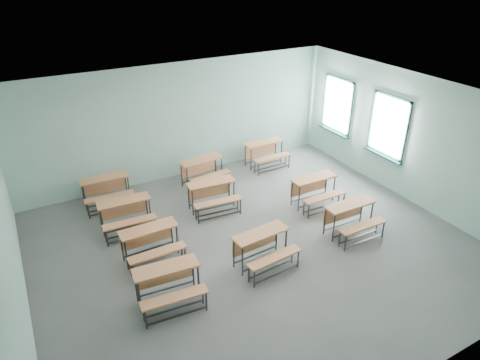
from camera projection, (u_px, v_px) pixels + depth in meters
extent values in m
cube|color=slate|center=(255.00, 246.00, 9.33)|extent=(9.00, 8.00, 0.02)
cube|color=white|center=(258.00, 104.00, 7.82)|extent=(9.00, 8.00, 0.02)
cube|color=#A9D4C4|center=(181.00, 121.00, 11.67)|extent=(9.00, 0.02, 3.20)
cube|color=#A9D4C4|center=(416.00, 310.00, 5.47)|extent=(9.00, 0.02, 3.20)
cube|color=#A9D4C4|center=(7.00, 247.00, 6.65)|extent=(0.02, 8.00, 3.20)
cube|color=#A9D4C4|center=(413.00, 140.00, 10.50)|extent=(0.02, 8.00, 3.20)
cube|color=#184443|center=(335.00, 129.00, 12.96)|extent=(0.06, 1.20, 0.06)
cube|color=#184443|center=(340.00, 79.00, 12.24)|extent=(0.06, 1.20, 0.06)
cube|color=#184443|center=(351.00, 110.00, 12.16)|extent=(0.06, 0.06, 1.60)
cube|color=#184443|center=(325.00, 100.00, 13.04)|extent=(0.06, 0.06, 1.60)
cube|color=#184443|center=(338.00, 105.00, 12.60)|extent=(0.04, 0.04, 1.48)
cube|color=#184443|center=(338.00, 105.00, 12.60)|extent=(0.04, 1.08, 0.04)
cube|color=#184443|center=(334.00, 131.00, 12.97)|extent=(0.14, 1.28, 0.04)
cube|color=white|center=(338.00, 105.00, 12.61)|extent=(0.01, 1.08, 1.48)
cube|color=#184443|center=(384.00, 153.00, 11.42)|extent=(0.06, 1.20, 0.06)
cube|color=#184443|center=(394.00, 97.00, 10.70)|extent=(0.06, 1.20, 0.06)
cube|color=#184443|center=(406.00, 133.00, 10.62)|extent=(0.06, 0.06, 1.60)
cube|color=#184443|center=(373.00, 119.00, 11.50)|extent=(0.06, 0.06, 1.60)
cube|color=#184443|center=(389.00, 126.00, 11.06)|extent=(0.04, 0.04, 1.48)
cube|color=#184443|center=(389.00, 126.00, 11.06)|extent=(0.04, 1.08, 0.04)
cube|color=#184443|center=(382.00, 155.00, 11.43)|extent=(0.14, 1.28, 0.04)
cube|color=white|center=(389.00, 126.00, 11.07)|extent=(0.01, 1.08, 1.48)
cube|color=#CF7B4B|center=(166.00, 268.00, 7.58)|extent=(1.21, 0.50, 0.04)
cube|color=#CF7B4B|center=(165.00, 275.00, 7.86)|extent=(1.11, 0.12, 0.40)
cylinder|color=#303234|center=(140.00, 298.00, 7.43)|extent=(0.04, 0.04, 0.70)
cylinder|color=#303234|center=(199.00, 281.00, 7.81)|extent=(0.04, 0.04, 0.70)
cylinder|color=#303234|center=(136.00, 286.00, 7.69)|extent=(0.04, 0.04, 0.70)
cylinder|color=#303234|center=(193.00, 271.00, 8.07)|extent=(0.04, 0.04, 0.70)
cube|color=#303234|center=(171.00, 300.00, 7.74)|extent=(1.08, 0.13, 0.03)
cube|color=#303234|center=(166.00, 289.00, 7.99)|extent=(1.08, 0.13, 0.03)
cube|color=#CF7B4B|center=(174.00, 297.00, 7.33)|extent=(1.19, 0.35, 0.03)
cylinder|color=#303234|center=(146.00, 320.00, 7.17)|extent=(0.04, 0.04, 0.41)
cylinder|color=#303234|center=(206.00, 301.00, 7.55)|extent=(0.04, 0.04, 0.41)
cylinder|color=#303234|center=(143.00, 312.00, 7.32)|extent=(0.04, 0.04, 0.41)
cylinder|color=#303234|center=(203.00, 295.00, 7.70)|extent=(0.04, 0.04, 0.41)
cube|color=#303234|center=(177.00, 316.00, 7.42)|extent=(1.08, 0.13, 0.03)
cube|color=#303234|center=(174.00, 309.00, 7.57)|extent=(1.08, 0.13, 0.03)
cube|color=#CF7B4B|center=(261.00, 233.00, 8.51)|extent=(1.20, 0.48, 0.04)
cube|color=#CF7B4B|center=(255.00, 241.00, 8.78)|extent=(1.11, 0.11, 0.40)
cylinder|color=#303234|center=(243.00, 262.00, 8.30)|extent=(0.04, 0.04, 0.70)
cylinder|color=#303234|center=(286.00, 243.00, 8.83)|extent=(0.04, 0.04, 0.70)
cylinder|color=#303234|center=(234.00, 253.00, 8.54)|extent=(0.04, 0.04, 0.70)
cylinder|color=#303234|center=(277.00, 236.00, 9.06)|extent=(0.04, 0.04, 0.70)
cube|color=#303234|center=(264.00, 262.00, 8.68)|extent=(1.08, 0.11, 0.03)
cube|color=#303234|center=(256.00, 254.00, 8.92)|extent=(1.08, 0.11, 0.03)
cube|color=#CF7B4B|center=(274.00, 257.00, 8.30)|extent=(1.19, 0.34, 0.03)
cylinder|color=#303234|center=(254.00, 279.00, 8.07)|extent=(0.04, 0.04, 0.41)
cylinder|color=#303234|center=(298.00, 259.00, 8.60)|extent=(0.04, 0.04, 0.41)
cylinder|color=#303234|center=(249.00, 274.00, 8.21)|extent=(0.04, 0.04, 0.41)
cylinder|color=#303234|center=(292.00, 254.00, 8.73)|extent=(0.04, 0.04, 0.41)
cube|color=#303234|center=(277.00, 274.00, 8.39)|extent=(1.08, 0.11, 0.03)
cube|color=#303234|center=(271.00, 269.00, 8.53)|extent=(1.08, 0.11, 0.03)
cube|color=#CF7B4B|center=(350.00, 204.00, 9.49)|extent=(1.18, 0.41, 0.04)
cube|color=#CF7B4B|center=(343.00, 212.00, 9.77)|extent=(1.12, 0.04, 0.40)
cylinder|color=#303234|center=(334.00, 228.00, 9.32)|extent=(0.04, 0.04, 0.70)
cylinder|color=#303234|center=(371.00, 216.00, 9.76)|extent=(0.04, 0.04, 0.70)
cylinder|color=#303234|center=(325.00, 221.00, 9.56)|extent=(0.04, 0.04, 0.70)
cylinder|color=#303234|center=(362.00, 209.00, 10.01)|extent=(0.04, 0.04, 0.70)
cube|color=#303234|center=(351.00, 231.00, 9.66)|extent=(1.08, 0.05, 0.03)
cube|color=#303234|center=(342.00, 224.00, 9.90)|extent=(1.08, 0.05, 0.03)
cube|color=#CF7B4B|center=(363.00, 226.00, 9.26)|extent=(1.18, 0.26, 0.03)
cylinder|color=#303234|center=(345.00, 243.00, 9.07)|extent=(0.04, 0.04, 0.41)
cylinder|color=#303234|center=(383.00, 230.00, 9.51)|extent=(0.04, 0.04, 0.41)
cylinder|color=#303234|center=(340.00, 239.00, 9.21)|extent=(0.04, 0.04, 0.41)
cylinder|color=#303234|center=(377.00, 226.00, 9.66)|extent=(0.04, 0.04, 0.41)
cube|color=#303234|center=(364.00, 241.00, 9.35)|extent=(1.08, 0.05, 0.03)
cube|color=#303234|center=(358.00, 237.00, 9.49)|extent=(1.08, 0.05, 0.03)
cube|color=#CF7B4B|center=(148.00, 229.00, 8.65)|extent=(1.18, 0.40, 0.04)
cube|color=#CF7B4B|center=(147.00, 236.00, 8.93)|extent=(1.12, 0.03, 0.40)
cylinder|color=#303234|center=(127.00, 256.00, 8.47)|extent=(0.04, 0.04, 0.70)
cylinder|color=#303234|center=(177.00, 240.00, 8.94)|extent=(0.04, 0.04, 0.70)
cylinder|color=#303234|center=(122.00, 247.00, 8.71)|extent=(0.04, 0.04, 0.70)
cylinder|color=#303234|center=(172.00, 232.00, 9.18)|extent=(0.04, 0.04, 0.70)
cube|color=#303234|center=(154.00, 257.00, 8.82)|extent=(1.08, 0.04, 0.03)
cube|color=#303234|center=(149.00, 249.00, 9.06)|extent=(1.08, 0.04, 0.03)
cube|color=#CF7B4B|center=(158.00, 253.00, 8.43)|extent=(1.18, 0.26, 0.03)
cylinder|color=#303234|center=(134.00, 273.00, 8.22)|extent=(0.04, 0.04, 0.41)
cylinder|color=#303234|center=(185.00, 256.00, 8.69)|extent=(0.04, 0.04, 0.41)
cylinder|color=#303234|center=(131.00, 268.00, 8.37)|extent=(0.04, 0.04, 0.41)
cylinder|color=#303234|center=(182.00, 251.00, 8.84)|extent=(0.04, 0.04, 0.41)
cube|color=#303234|center=(161.00, 269.00, 8.52)|extent=(1.08, 0.04, 0.03)
cube|color=#303234|center=(157.00, 264.00, 8.66)|extent=(1.08, 0.04, 0.03)
cube|color=#CF7B4B|center=(314.00, 178.00, 10.61)|extent=(1.18, 0.41, 0.04)
cube|color=#CF7B4B|center=(309.00, 185.00, 10.89)|extent=(1.12, 0.03, 0.40)
cylinder|color=#303234|center=(299.00, 199.00, 10.43)|extent=(0.04, 0.04, 0.70)
cylinder|color=#303234|center=(334.00, 189.00, 10.88)|extent=(0.04, 0.04, 0.70)
cylinder|color=#303234|center=(292.00, 193.00, 10.68)|extent=(0.04, 0.04, 0.70)
cylinder|color=#303234|center=(326.00, 184.00, 11.13)|extent=(0.04, 0.04, 0.70)
cube|color=#303234|center=(316.00, 202.00, 10.78)|extent=(1.08, 0.04, 0.03)
cube|color=#303234|center=(309.00, 197.00, 11.02)|extent=(1.08, 0.04, 0.03)
cube|color=#CF7B4B|center=(325.00, 197.00, 10.38)|extent=(1.18, 0.26, 0.03)
cylinder|color=#303234|center=(308.00, 212.00, 10.19)|extent=(0.04, 0.04, 0.41)
cylinder|color=#303234|center=(344.00, 201.00, 10.64)|extent=(0.04, 0.04, 0.41)
cylinder|color=#303234|center=(304.00, 208.00, 10.33)|extent=(0.04, 0.04, 0.41)
cylinder|color=#303234|center=(339.00, 197.00, 10.78)|extent=(0.04, 0.04, 0.41)
cube|color=#303234|center=(326.00, 210.00, 10.47)|extent=(1.08, 0.04, 0.03)
cube|color=#303234|center=(321.00, 207.00, 10.61)|extent=(1.08, 0.04, 0.03)
cube|color=#CF7B4B|center=(123.00, 201.00, 9.63)|extent=(1.20, 0.46, 0.04)
cube|color=#CF7B4B|center=(123.00, 208.00, 9.91)|extent=(1.12, 0.08, 0.40)
cylinder|color=#303234|center=(103.00, 224.00, 9.47)|extent=(0.04, 0.04, 0.70)
cylinder|color=#303234|center=(150.00, 212.00, 9.88)|extent=(0.04, 0.04, 0.70)
cylinder|color=#303234|center=(100.00, 217.00, 9.72)|extent=(0.04, 0.04, 0.70)
cylinder|color=#303234|center=(147.00, 206.00, 10.13)|extent=(0.04, 0.04, 0.70)
cube|color=#303234|center=(128.00, 227.00, 9.79)|extent=(1.08, 0.09, 0.03)
cube|color=#303234|center=(125.00, 220.00, 10.04)|extent=(1.08, 0.09, 0.03)
cube|color=#CF7B4B|center=(130.00, 222.00, 9.39)|extent=(1.19, 0.31, 0.03)
cylinder|color=#303234|center=(107.00, 239.00, 9.21)|extent=(0.04, 0.04, 0.41)
cylinder|color=#303234|center=(156.00, 227.00, 9.63)|extent=(0.04, 0.04, 0.41)
cylinder|color=#303234|center=(105.00, 234.00, 9.36)|extent=(0.04, 0.04, 0.41)
cylinder|color=#303234|center=(154.00, 222.00, 9.77)|extent=(0.04, 0.04, 0.41)
cube|color=#303234|center=(133.00, 237.00, 9.48)|extent=(1.08, 0.09, 0.03)
cube|color=#303234|center=(131.00, 233.00, 9.63)|extent=(1.08, 0.09, 0.03)
cube|color=#CF7B4B|center=(211.00, 182.00, 10.40)|extent=(1.21, 0.50, 0.04)
cube|color=#CF7B4B|center=(209.00, 190.00, 10.69)|extent=(1.11, 0.13, 0.40)
cylinder|color=#303234|center=(193.00, 203.00, 10.26)|extent=(0.04, 0.04, 0.70)
cylinder|color=#303234|center=(234.00, 194.00, 10.64)|extent=(0.04, 0.04, 0.70)
cylinder|color=#303234|center=(189.00, 197.00, 10.51)|extent=(0.04, 0.04, 0.70)
cylinder|color=#303234|center=(229.00, 188.00, 10.89)|extent=(0.04, 0.04, 0.70)
cube|color=#303234|center=(214.00, 207.00, 10.57)|extent=(1.08, 0.13, 0.03)
cube|color=#303234|center=(210.00, 201.00, 10.82)|extent=(1.08, 0.13, 0.03)
cube|color=#CF7B4B|center=(218.00, 202.00, 10.16)|extent=(1.19, 0.36, 0.03)
cylinder|color=#303234|center=(198.00, 216.00, 10.00)|extent=(0.04, 0.04, 0.41)
cylinder|color=#303234|center=(241.00, 207.00, 10.38)|extent=(0.04, 0.04, 0.41)
cylinder|color=#303234|center=(196.00, 213.00, 10.15)|extent=(0.04, 0.04, 0.41)
cylinder|color=#303234|center=(238.00, 203.00, 10.53)|extent=(0.04, 0.04, 0.41)
cube|color=#303234|center=(220.00, 216.00, 10.25)|extent=(1.08, 0.13, 0.03)
cube|color=#303234|center=(217.00, 212.00, 10.40)|extent=(1.08, 0.13, 0.03)
cube|color=#CF7B4B|center=(104.00, 178.00, 10.60)|extent=(1.19, 0.45, 0.04)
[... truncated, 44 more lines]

